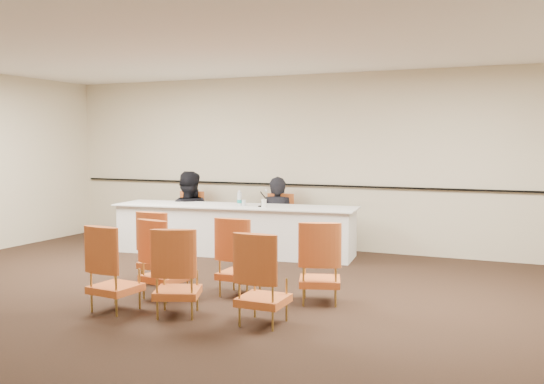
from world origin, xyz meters
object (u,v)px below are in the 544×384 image
at_px(panelist_second_chair, 188,219).
at_px(aud_chair_front_right, 320,262).
at_px(aud_chair_back_mid, 177,271).
at_px(aud_chair_front_mid, 240,256).
at_px(panelist_second, 188,222).
at_px(aud_chair_back_right, 263,278).
at_px(panelist_main_chair, 277,222).
at_px(aud_chair_back_left, 115,268).
at_px(coffee_cup, 264,203).
at_px(water_bottle, 239,198).
at_px(microphone, 261,198).
at_px(panel_table, 235,230).
at_px(panelist_main, 277,226).
at_px(aud_chair_extra, 165,258).
at_px(aud_chair_front_left, 161,247).
at_px(drinking_glass, 244,203).

bearing_deg(panelist_second_chair, aud_chair_front_right, -45.72).
distance_m(panelist_second_chair, aud_chair_back_mid, 4.45).
relative_size(aud_chair_front_mid, aud_chair_back_mid, 1.00).
distance_m(panelist_second, aud_chair_back_right, 4.95).
xyz_separation_m(panelist_main_chair, aud_chair_back_right, (1.54, -3.98, 0.00)).
bearing_deg(aud_chair_back_left, coffee_cup, 91.94).
bearing_deg(panelist_main_chair, water_bottle, -127.02).
relative_size(panelist_main_chair, panelist_second_chair, 1.00).
distance_m(aud_chair_front_mid, aud_chair_back_mid, 1.06).
bearing_deg(microphone, coffee_cup, -23.83).
xyz_separation_m(panel_table, panelist_main_chair, (0.49, 0.65, 0.07)).
xyz_separation_m(panelist_main, aud_chair_back_left, (-0.14, -4.18, 0.07)).
xyz_separation_m(panel_table, panelist_second_chair, (-1.17, 0.45, 0.07)).
distance_m(aud_chair_back_left, aud_chair_extra, 0.70).
xyz_separation_m(panel_table, microphone, (0.51, -0.05, 0.55)).
distance_m(microphone, aud_chair_front_right, 2.92).
xyz_separation_m(panel_table, coffee_cup, (0.56, -0.08, 0.47)).
xyz_separation_m(panelist_main_chair, microphone, (0.02, -0.70, 0.47)).
bearing_deg(microphone, panelist_main_chair, 96.20).
bearing_deg(panelist_second, panelist_main, 166.26).
distance_m(aud_chair_front_left, aud_chair_front_right, 2.24).
distance_m(aud_chair_front_left, aud_chair_back_mid, 1.57).
bearing_deg(aud_chair_back_left, panelist_second, 116.46).
relative_size(drinking_glass, aud_chair_front_right, 0.11).
relative_size(panelist_main, aud_chair_back_right, 1.79).
xyz_separation_m(panelist_second, aud_chair_back_mid, (2.23, -3.85, 0.06)).
relative_size(coffee_cup, aud_chair_back_mid, 0.14).
height_order(panelist_second, aud_chair_front_right, panelist_second).
bearing_deg(panelist_main_chair, microphone, -95.56).
distance_m(aud_chair_front_mid, aud_chair_extra, 0.89).
height_order(panelist_second_chair, microphone, microphone).
relative_size(microphone, aud_chair_back_mid, 0.30).
bearing_deg(aud_chair_front_left, aud_chair_back_right, -29.99).
bearing_deg(coffee_cup, panelist_second_chair, 163.21).
relative_size(aud_chair_front_left, aud_chair_back_left, 1.00).
height_order(microphone, aud_chair_front_left, microphone).
xyz_separation_m(coffee_cup, aud_chair_extra, (-0.02, -2.78, -0.40)).
distance_m(aud_chair_front_mid, aud_chair_back_left, 1.49).
relative_size(panel_table, coffee_cup, 31.06).
relative_size(water_bottle, coffee_cup, 1.95).
bearing_deg(coffee_cup, aud_chair_back_left, -93.65).
distance_m(panelist_second, aud_chair_front_right, 4.43).
xyz_separation_m(coffee_cup, aud_chair_back_mid, (0.50, -3.33, -0.40)).
bearing_deg(panelist_second, panelist_second_chair, 180.00).
xyz_separation_m(microphone, coffee_cup, (0.06, -0.03, -0.08)).
height_order(panel_table, panelist_second_chair, panelist_second_chair).
distance_m(panelist_main_chair, microphone, 0.84).
distance_m(coffee_cup, aud_chair_back_left, 3.48).
distance_m(panelist_main_chair, coffee_cup, 0.83).
bearing_deg(aud_chair_back_right, aud_chair_front_left, 150.21).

